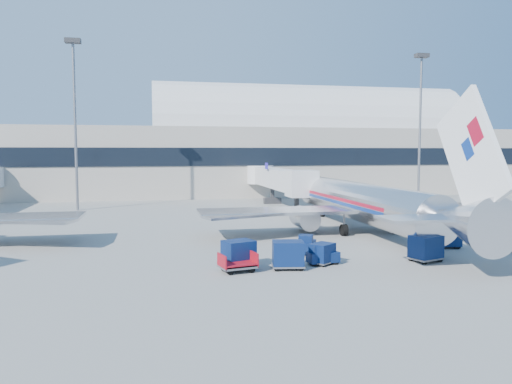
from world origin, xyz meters
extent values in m
plane|color=gray|center=(0.00, 0.00, 0.00)|extent=(260.00, 260.00, 0.00)
cube|color=#B2AA9E|center=(-25.00, 56.00, 6.00)|extent=(170.00, 28.00, 12.00)
cube|color=black|center=(-25.00, 42.05, 7.00)|extent=(170.00, 0.40, 3.00)
cylinder|color=silver|center=(20.00, 56.00, 12.00)|extent=(60.00, 18.00, 18.00)
cylinder|color=silver|center=(10.00, 6.00, 2.90)|extent=(3.80, 28.00, 3.80)
sphere|color=silver|center=(10.00, 20.00, 2.90)|extent=(3.72, 3.72, 3.72)
cone|color=silver|center=(10.00, -11.00, 3.30)|extent=(3.80, 6.00, 3.80)
cube|color=maroon|center=(10.00, 7.00, 3.15)|extent=(3.85, 20.16, 0.32)
cube|color=navy|center=(10.00, 7.00, 2.78)|extent=(3.85, 20.16, 0.32)
cube|color=white|center=(10.00, -11.50, 7.70)|extent=(0.35, 7.79, 8.74)
cube|color=silver|center=(10.00, -10.50, 3.50)|extent=(11.00, 3.00, 0.18)
cube|color=silver|center=(10.00, 5.00, 2.30)|extent=(32.00, 5.00, 0.28)
cylinder|color=#B7B7BC|center=(4.50, 6.50, 1.35)|extent=(2.10, 3.80, 2.10)
cylinder|color=#B7B7BC|center=(15.50, 6.50, 1.35)|extent=(2.10, 3.80, 2.10)
cylinder|color=black|center=(10.00, 17.00, 0.45)|extent=(0.40, 0.90, 0.90)
cube|color=silver|center=(7.60, 30.00, 4.00)|extent=(2.70, 24.00, 2.70)
cube|color=silver|center=(7.60, 17.80, 4.00)|extent=(3.40, 3.20, 3.20)
cylinder|color=silver|center=(7.60, 41.50, 4.00)|extent=(4.40, 4.40, 3.00)
cube|color=#2D2D30|center=(7.60, 20.00, 1.80)|extent=(0.50, 0.50, 3.00)
cube|color=#2D2D30|center=(7.60, 20.00, 0.45)|extent=(2.60, 1.00, 0.90)
cube|color=#2D2D30|center=(7.60, 33.00, 1.80)|extent=(0.50, 0.50, 3.00)
cube|color=#2D2D30|center=(7.60, 33.00, 0.45)|extent=(2.60, 1.00, 0.90)
cube|color=navy|center=(6.00, 30.00, 5.80)|extent=(0.12, 1.40, 0.90)
cylinder|color=slate|center=(-20.00, 30.00, 11.00)|extent=(0.36, 0.36, 22.00)
cube|color=#2D2D30|center=(-20.00, 30.00, 22.30)|extent=(2.00, 1.20, 0.60)
cylinder|color=slate|center=(30.00, 30.00, 11.00)|extent=(0.36, 0.36, 22.00)
cube|color=#2D2D30|center=(30.00, 30.00, 22.30)|extent=(2.00, 1.20, 0.60)
cube|color=#9E9E96|center=(18.00, 2.00, 0.45)|extent=(3.00, 0.55, 0.90)
cube|color=#9E9E96|center=(21.30, 2.00, 0.45)|extent=(3.00, 0.55, 0.90)
cube|color=#091B47|center=(1.57, -7.32, 0.52)|extent=(2.31, 1.38, 0.71)
cube|color=#091B47|center=(1.10, -7.38, 1.09)|extent=(0.98, 1.06, 0.66)
cylinder|color=black|center=(2.25, -6.79, 0.26)|extent=(0.55, 0.28, 0.53)
cube|color=#091B47|center=(13.17, -3.66, 0.62)|extent=(2.76, 1.72, 0.84)
cube|color=#091B47|center=(12.62, -3.57, 1.29)|extent=(1.19, 1.28, 0.79)
cylinder|color=black|center=(14.15, -3.32, 0.31)|extent=(0.66, 0.35, 0.63)
cube|color=#091B47|center=(1.57, -3.53, 0.56)|extent=(2.07, 2.62, 0.77)
cube|color=#091B47|center=(1.35, -3.99, 1.17)|extent=(1.32, 1.27, 0.71)
cylinder|color=black|center=(1.51, -2.60, 0.29)|extent=(0.45, 0.61, 0.57)
cube|color=#091B47|center=(1.51, -7.36, 0.84)|extent=(2.02, 1.96, 1.28)
cube|color=slate|center=(1.51, -7.36, 0.19)|extent=(2.11, 2.05, 0.09)
cylinder|color=black|center=(1.70, -6.59, 0.18)|extent=(0.37, 0.33, 0.35)
cube|color=#091B47|center=(-1.20, -8.18, 1.07)|extent=(2.24, 1.87, 1.63)
cube|color=slate|center=(-1.20, -8.18, 0.25)|extent=(2.36, 1.95, 0.11)
cylinder|color=black|center=(-0.32, -7.69, 0.22)|extent=(0.47, 0.25, 0.45)
cube|color=#091B47|center=(-4.36, -7.07, 1.05)|extent=(2.39, 2.12, 1.60)
cube|color=slate|center=(-4.36, -7.07, 0.24)|extent=(2.51, 2.21, 0.11)
cylinder|color=black|center=(-3.84, -6.24, 0.22)|extent=(0.47, 0.31, 0.44)
cube|color=#091B47|center=(9.05, -7.96, 1.07)|extent=(2.42, 2.14, 1.63)
cube|color=slate|center=(9.05, -7.96, 0.25)|extent=(2.54, 2.22, 0.11)
cylinder|color=black|center=(9.60, -7.12, 0.22)|extent=(0.48, 0.31, 0.45)
cube|color=slate|center=(-4.63, -8.35, 0.37)|extent=(2.60, 2.04, 0.13)
cube|color=maroon|center=(-4.63, -8.35, 0.58)|extent=(2.61, 2.09, 0.08)
cylinder|color=black|center=(-4.03, -7.63, 0.21)|extent=(0.45, 0.25, 0.42)
camera|label=1|loc=(-9.90, -39.94, 7.84)|focal=35.00mm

